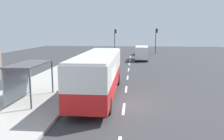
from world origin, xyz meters
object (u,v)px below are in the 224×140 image
object	(u,v)px
sedan_near	(141,51)
traffic_light_near_side	(156,37)
bus	(99,72)
white_van	(142,52)
recycling_bin_red	(69,85)
traffic_light_far_side	(115,37)
bus_shelter	(25,72)
recycling_bin_blue	(71,83)

from	to	relation	value
sedan_near	traffic_light_near_side	world-z (taller)	traffic_light_near_side
bus	white_van	distance (m)	22.52
sedan_near	bus	bearing A→B (deg)	-97.19
recycling_bin_red	traffic_light_near_side	xyz separation A→B (m)	(9.70, 31.95, 2.89)
traffic_light_far_side	bus_shelter	size ratio (longest dim) A/B	1.30
sedan_near	recycling_bin_blue	size ratio (longest dim) A/B	4.73
traffic_light_far_side	sedan_near	bearing A→B (deg)	-17.94
bus	recycling_bin_red	world-z (taller)	bus
recycling_bin_red	traffic_light_far_side	world-z (taller)	traffic_light_far_side
bus	traffic_light_near_side	xyz separation A→B (m)	(7.21, 32.77, 1.70)
bus	traffic_light_far_side	xyz separation A→B (m)	(-1.39, 33.57, 1.61)
recycling_bin_blue	traffic_light_near_side	size ratio (longest dim) A/B	0.18
sedan_near	traffic_light_far_side	bearing A→B (deg)	162.06
bus_shelter	white_van	bearing A→B (deg)	70.27
traffic_light_far_side	bus_shelter	bearing A→B (deg)	-95.34
recycling_bin_blue	traffic_light_far_side	distance (m)	32.19
traffic_light_near_side	bus_shelter	size ratio (longest dim) A/B	1.34
sedan_near	traffic_light_near_side	distance (m)	4.32
sedan_near	traffic_light_far_side	world-z (taller)	traffic_light_far_side
bus	recycling_bin_blue	size ratio (longest dim) A/B	11.60
white_van	recycling_bin_red	distance (m)	22.31
traffic_light_far_side	traffic_light_near_side	bearing A→B (deg)	-5.32
bus	white_van	xyz separation A→B (m)	(3.91, 22.18, -0.50)
recycling_bin_red	traffic_light_far_side	size ratio (longest dim) A/B	0.18
sedan_near	traffic_light_far_side	size ratio (longest dim) A/B	0.86
traffic_light_far_side	bus_shelter	xyz separation A→B (m)	(-3.31, -35.41, -1.36)
sedan_near	bus_shelter	distance (m)	34.79
white_van	bus_shelter	bearing A→B (deg)	-109.73
sedan_near	traffic_light_far_side	xyz separation A→B (m)	(-5.41, 1.75, 2.67)
traffic_light_near_side	bus_shelter	xyz separation A→B (m)	(-11.91, -34.61, -1.45)
traffic_light_near_side	traffic_light_far_side	bearing A→B (deg)	174.68
bus_shelter	sedan_near	bearing A→B (deg)	75.48
white_van	sedan_near	xyz separation A→B (m)	(0.10, 9.64, -0.55)
sedan_near	bus_shelter	world-z (taller)	bus_shelter
white_van	sedan_near	bearing A→B (deg)	89.39
sedan_near	recycling_bin_blue	distance (m)	30.99
white_van	recycling_bin_red	size ratio (longest dim) A/B	5.57
bus	bus_shelter	xyz separation A→B (m)	(-4.70, -1.84, 0.25)
bus	bus_shelter	distance (m)	5.05
recycling_bin_red	traffic_light_far_side	xyz separation A→B (m)	(1.10, 32.75, 2.80)
sedan_near	recycling_bin_red	size ratio (longest dim) A/B	4.73
white_van	bus_shelter	distance (m)	25.53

